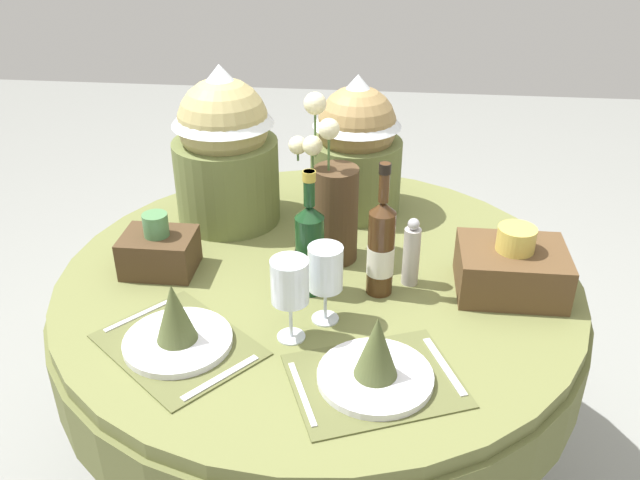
{
  "coord_description": "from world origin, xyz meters",
  "views": [
    {
      "loc": [
        0.16,
        -1.48,
        1.67
      ],
      "look_at": [
        0.0,
        0.03,
        0.81
      ],
      "focal_mm": 37.89,
      "sensor_mm": 36.0,
      "label": 1
    }
  ],
  "objects_px": {
    "dining_table": "(319,314)",
    "flower_vase": "(333,203)",
    "wine_glass_left": "(290,283)",
    "woven_basket_side_right": "(511,268)",
    "gift_tub_back_left": "(224,141)",
    "woven_basket_side_left": "(159,250)",
    "wine_bottle_centre": "(381,247)",
    "place_setting_left": "(176,328)",
    "gift_tub_back_centre": "(356,141)",
    "wine_bottle_left": "(310,248)",
    "pepper_mill": "(411,254)",
    "place_setting_right": "(376,363)",
    "wine_glass_right": "(325,269)"
  },
  "relations": [
    {
      "from": "flower_vase",
      "to": "pepper_mill",
      "type": "xyz_separation_m",
      "value": [
        0.21,
        -0.11,
        -0.08
      ]
    },
    {
      "from": "woven_basket_side_left",
      "to": "woven_basket_side_right",
      "type": "relative_size",
      "value": 0.71
    },
    {
      "from": "wine_glass_left",
      "to": "gift_tub_back_left",
      "type": "relative_size",
      "value": 0.43
    },
    {
      "from": "wine_bottle_left",
      "to": "gift_tub_back_left",
      "type": "height_order",
      "value": "gift_tub_back_left"
    },
    {
      "from": "wine_glass_left",
      "to": "pepper_mill",
      "type": "xyz_separation_m",
      "value": [
        0.27,
        0.25,
        -0.06
      ]
    },
    {
      "from": "wine_glass_right",
      "to": "gift_tub_back_centre",
      "type": "xyz_separation_m",
      "value": [
        0.03,
        0.58,
        0.08
      ]
    },
    {
      "from": "wine_bottle_left",
      "to": "wine_glass_left",
      "type": "xyz_separation_m",
      "value": [
        -0.02,
        -0.2,
        0.03
      ]
    },
    {
      "from": "dining_table",
      "to": "flower_vase",
      "type": "height_order",
      "value": "flower_vase"
    },
    {
      "from": "place_setting_left",
      "to": "place_setting_right",
      "type": "relative_size",
      "value": 1.04
    },
    {
      "from": "flower_vase",
      "to": "woven_basket_side_right",
      "type": "relative_size",
      "value": 1.66
    },
    {
      "from": "pepper_mill",
      "to": "woven_basket_side_left",
      "type": "height_order",
      "value": "pepper_mill"
    },
    {
      "from": "place_setting_right",
      "to": "wine_bottle_centre",
      "type": "bearing_deg",
      "value": 90.37
    },
    {
      "from": "dining_table",
      "to": "woven_basket_side_left",
      "type": "relative_size",
      "value": 7.44
    },
    {
      "from": "gift_tub_back_left",
      "to": "gift_tub_back_centre",
      "type": "bearing_deg",
      "value": 15.7
    },
    {
      "from": "place_setting_right",
      "to": "wine_glass_left",
      "type": "xyz_separation_m",
      "value": [
        -0.19,
        0.13,
        0.1
      ]
    },
    {
      "from": "flower_vase",
      "to": "woven_basket_side_left",
      "type": "bearing_deg",
      "value": -165.45
    },
    {
      "from": "wine_bottle_centre",
      "to": "wine_glass_right",
      "type": "distance_m",
      "value": 0.18
    },
    {
      "from": "wine_bottle_centre",
      "to": "woven_basket_side_right",
      "type": "distance_m",
      "value": 0.33
    },
    {
      "from": "pepper_mill",
      "to": "woven_basket_side_right",
      "type": "xyz_separation_m",
      "value": [
        0.25,
        -0.01,
        -0.02
      ]
    },
    {
      "from": "place_setting_left",
      "to": "gift_tub_back_centre",
      "type": "distance_m",
      "value": 0.81
    },
    {
      "from": "place_setting_left",
      "to": "wine_bottle_centre",
      "type": "distance_m",
      "value": 0.51
    },
    {
      "from": "gift_tub_back_centre",
      "to": "place_setting_right",
      "type": "bearing_deg",
      "value": -83.48
    },
    {
      "from": "dining_table",
      "to": "pepper_mill",
      "type": "bearing_deg",
      "value": -5.09
    },
    {
      "from": "wine_glass_right",
      "to": "woven_basket_side_left",
      "type": "distance_m",
      "value": 0.49
    },
    {
      "from": "flower_vase",
      "to": "gift_tub_back_centre",
      "type": "relative_size",
      "value": 1.03
    },
    {
      "from": "wine_glass_right",
      "to": "pepper_mill",
      "type": "distance_m",
      "value": 0.27
    },
    {
      "from": "wine_glass_left",
      "to": "woven_basket_side_right",
      "type": "bearing_deg",
      "value": 25.78
    },
    {
      "from": "place_setting_right",
      "to": "flower_vase",
      "type": "xyz_separation_m",
      "value": [
        -0.13,
        0.49,
        0.12
      ]
    },
    {
      "from": "wine_bottle_centre",
      "to": "woven_basket_side_right",
      "type": "bearing_deg",
      "value": 7.07
    },
    {
      "from": "woven_basket_side_left",
      "to": "place_setting_right",
      "type": "bearing_deg",
      "value": -33.42
    },
    {
      "from": "place_setting_left",
      "to": "woven_basket_side_right",
      "type": "height_order",
      "value": "woven_basket_side_right"
    },
    {
      "from": "place_setting_right",
      "to": "gift_tub_back_centre",
      "type": "distance_m",
      "value": 0.81
    },
    {
      "from": "place_setting_left",
      "to": "woven_basket_side_left",
      "type": "relative_size",
      "value": 2.33
    },
    {
      "from": "place_setting_left",
      "to": "flower_vase",
      "type": "bearing_deg",
      "value": 54.12
    },
    {
      "from": "gift_tub_back_left",
      "to": "woven_basket_side_left",
      "type": "bearing_deg",
      "value": -110.44
    },
    {
      "from": "gift_tub_back_centre",
      "to": "wine_bottle_left",
      "type": "bearing_deg",
      "value": -100.15
    },
    {
      "from": "wine_glass_left",
      "to": "pepper_mill",
      "type": "relative_size",
      "value": 1.1
    },
    {
      "from": "wine_bottle_centre",
      "to": "woven_basket_side_left",
      "type": "bearing_deg",
      "value": 175.72
    },
    {
      "from": "gift_tub_back_centre",
      "to": "dining_table",
      "type": "bearing_deg",
      "value": -100.36
    },
    {
      "from": "place_setting_left",
      "to": "pepper_mill",
      "type": "bearing_deg",
      "value": 31.36
    },
    {
      "from": "place_setting_left",
      "to": "wine_glass_left",
      "type": "bearing_deg",
      "value": 13.0
    },
    {
      "from": "place_setting_left",
      "to": "gift_tub_back_left",
      "type": "xyz_separation_m",
      "value": [
        -0.02,
        0.61,
        0.2
      ]
    },
    {
      "from": "place_setting_right",
      "to": "wine_glass_right",
      "type": "distance_m",
      "value": 0.25
    },
    {
      "from": "dining_table",
      "to": "pepper_mill",
      "type": "relative_size",
      "value": 7.46
    },
    {
      "from": "gift_tub_back_centre",
      "to": "woven_basket_side_left",
      "type": "bearing_deg",
      "value": -139.64
    },
    {
      "from": "place_setting_left",
      "to": "wine_bottle_centre",
      "type": "bearing_deg",
      "value": 31.26
    },
    {
      "from": "wine_glass_right",
      "to": "woven_basket_side_left",
      "type": "height_order",
      "value": "wine_glass_right"
    },
    {
      "from": "dining_table",
      "to": "wine_glass_right",
      "type": "bearing_deg",
      "value": -79.53
    },
    {
      "from": "place_setting_right",
      "to": "gift_tub_back_left",
      "type": "xyz_separation_m",
      "value": [
        -0.46,
        0.68,
        0.2
      ]
    },
    {
      "from": "gift_tub_back_left",
      "to": "wine_bottle_left",
      "type": "bearing_deg",
      "value": -51.71
    }
  ]
}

